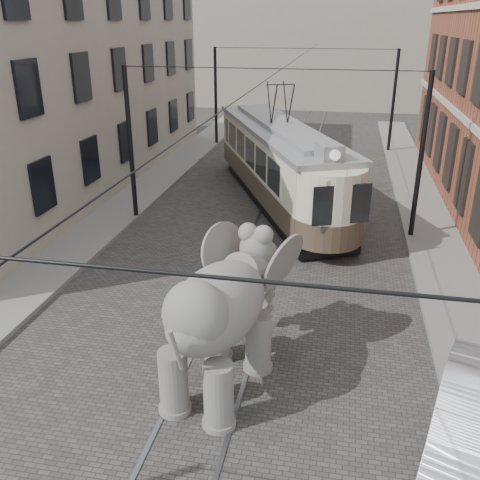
# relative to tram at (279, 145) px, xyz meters

# --- Properties ---
(ground) EXTENTS (120.00, 120.00, 0.00)m
(ground) POSITION_rel_tram_xyz_m (0.23, -9.29, -2.55)
(ground) COLOR #423F3D
(tram_rails) EXTENTS (1.54, 80.00, 0.02)m
(tram_rails) POSITION_rel_tram_xyz_m (0.23, -9.29, -2.54)
(tram_rails) COLOR slate
(tram_rails) RESTS_ON ground
(sidewalk_right) EXTENTS (2.00, 60.00, 0.15)m
(sidewalk_right) POSITION_rel_tram_xyz_m (6.23, -9.29, -2.48)
(sidewalk_right) COLOR slate
(sidewalk_right) RESTS_ON ground
(sidewalk_left) EXTENTS (2.00, 60.00, 0.15)m
(sidewalk_left) POSITION_rel_tram_xyz_m (-6.27, -9.29, -2.48)
(sidewalk_left) COLOR slate
(sidewalk_left) RESTS_ON ground
(stucco_building) EXTENTS (7.00, 24.00, 10.00)m
(stucco_building) POSITION_rel_tram_xyz_m (-10.77, 0.71, 2.45)
(stucco_building) COLOR gray
(stucco_building) RESTS_ON ground
(distant_block) EXTENTS (28.00, 10.00, 14.00)m
(distant_block) POSITION_rel_tram_xyz_m (0.23, 30.71, 4.45)
(distant_block) COLOR gray
(distant_block) RESTS_ON ground
(catenary) EXTENTS (11.00, 30.20, 6.00)m
(catenary) POSITION_rel_tram_xyz_m (0.03, -4.29, 0.45)
(catenary) COLOR black
(catenary) RESTS_ON ground
(tram) EXTENTS (7.60, 12.85, 5.11)m
(tram) POSITION_rel_tram_xyz_m (0.00, 0.00, 0.00)
(tram) COLOR beige
(tram) RESTS_ON ground
(elephant) EXTENTS (3.99, 5.75, 3.20)m
(elephant) POSITION_rel_tram_xyz_m (0.43, -13.11, -0.95)
(elephant) COLOR slate
(elephant) RESTS_ON ground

